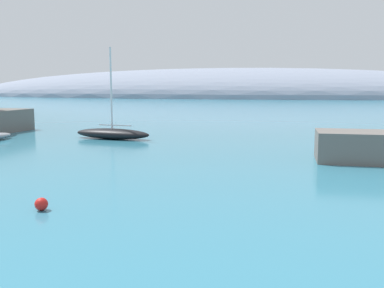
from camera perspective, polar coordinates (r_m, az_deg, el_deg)
distant_ridge at (r=215.42m, az=4.26°, el=6.31°), size 289.96×79.74×28.58m
sailboat_black_mid_mooring at (r=44.65m, az=-10.65°, el=1.45°), size 8.60×3.20×9.33m
mooring_buoy_red at (r=19.95m, az=-19.55°, el=-7.61°), size 0.57×0.57×0.57m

